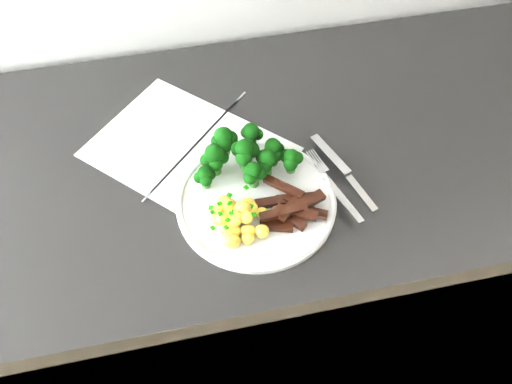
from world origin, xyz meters
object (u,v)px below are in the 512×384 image
plate (256,201)px  broccoli (245,154)px  potatoes (236,219)px  fork (335,188)px  recipe_paper (189,152)px  knife (351,181)px  counter (248,278)px  beef_strips (292,208)px

plate → broccoli: (-0.00, 0.06, 0.04)m
potatoes → fork: size_ratio=0.60×
recipe_paper → knife: bearing=-26.4°
recipe_paper → knife: 0.27m
counter → fork: (0.12, -0.11, 0.45)m
recipe_paper → fork: bearing=-32.6°
plate → fork: (0.12, -0.01, 0.01)m
potatoes → beef_strips: 0.09m
plate → broccoli: size_ratio=1.42×
recipe_paper → beef_strips: 0.21m
potatoes → fork: (0.16, 0.03, -0.00)m
counter → beef_strips: beef_strips is taller
recipe_paper → plate: plate is taller
broccoli → knife: broccoli is taller
broccoli → recipe_paper: bearing=143.4°
counter → plate: (-0.00, -0.10, 0.44)m
potatoes → knife: bearing=12.3°
recipe_paper → plate: (0.09, -0.13, 0.01)m
potatoes → plate: bearing=44.2°
counter → potatoes: size_ratio=24.83×
plate → beef_strips: beef_strips is taller
counter → knife: 0.47m
recipe_paper → potatoes: (0.05, -0.16, 0.02)m
counter → broccoli: (-0.01, -0.03, 0.48)m
potatoes → recipe_paper: bearing=106.6°
recipe_paper → fork: (0.21, -0.14, 0.02)m
beef_strips → knife: beef_strips is taller
fork → knife: 0.04m
fork → broccoli: bearing=150.1°
recipe_paper → potatoes: 0.17m
broccoli → fork: 0.15m
counter → knife: knife is taller
recipe_paper → broccoli: broccoli is taller
plate → beef_strips: 0.06m
potatoes → beef_strips: (0.09, 0.00, -0.00)m
broccoli → beef_strips: (0.05, -0.10, -0.03)m
fork → plate: bearing=175.7°
fork → knife: fork is taller
broccoli → potatoes: bearing=-108.7°
broccoli → beef_strips: size_ratio=1.58×
fork → knife: bearing=25.0°
counter → broccoli: bearing=-100.5°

